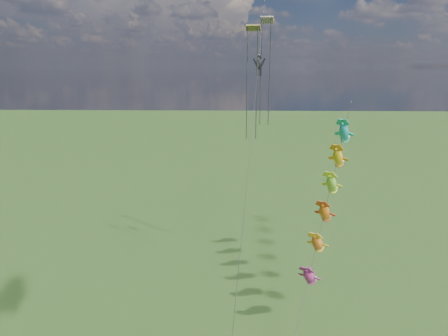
{
  "coord_description": "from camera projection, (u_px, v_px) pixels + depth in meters",
  "views": [
    {
      "loc": [
        10.36,
        -17.64,
        18.86
      ],
      "look_at": [
        9.49,
        11.42,
        10.98
      ],
      "focal_mm": 30.0,
      "sensor_mm": 36.0,
      "label": 1
    }
  ],
  "objects": [
    {
      "name": "fish_windsock_rig",
      "position": [
        328.0,
        198.0,
        29.01
      ],
      "size": [
        7.19,
        14.36,
        16.06
      ],
      "rotation": [
        0.0,
        0.0,
        -0.13
      ],
      "color": "brown",
      "rests_on": "ground"
    },
    {
      "name": "parafoil_rig",
      "position": [
        259.0,
        67.0,
        30.28
      ],
      "size": [
        3.85,
        17.35,
        27.51
      ],
      "rotation": [
        0.0,
        0.0,
        -0.09
      ],
      "color": "brown",
      "rests_on": "ground"
    }
  ]
}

